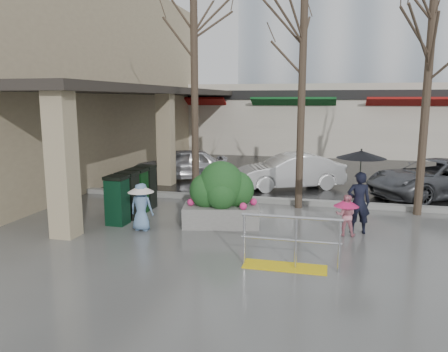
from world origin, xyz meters
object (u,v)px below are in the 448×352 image
at_px(handrail, 288,249).
at_px(child_pink, 346,212).
at_px(woman, 360,181).
at_px(planter, 222,195).
at_px(car_c, 435,178).
at_px(child_blue, 141,203).
at_px(tree_west, 194,34).
at_px(tree_midwest, 304,24).
at_px(tree_mideast, 431,34).
at_px(car_a, 181,164).
at_px(news_boxes, 133,193).
at_px(car_b, 290,171).

height_order(handrail, child_pink, handrail).
distance_m(woman, planter, 3.38).
xyz_separation_m(child_pink, car_c, (2.94, 4.91, 0.06)).
bearing_deg(car_c, handrail, -60.76).
relative_size(woman, child_blue, 1.73).
height_order(handrail, tree_west, tree_west).
bearing_deg(woman, tree_midwest, -61.26).
distance_m(tree_west, car_c, 8.99).
distance_m(tree_mideast, car_a, 9.85).
bearing_deg(child_pink, woman, -137.53).
relative_size(tree_midwest, news_boxes, 3.07).
distance_m(tree_midwest, planter, 5.32).
xyz_separation_m(child_pink, child_blue, (-4.86, -0.77, 0.12)).
xyz_separation_m(handrail, car_b, (-0.68, 7.55, 0.25)).
bearing_deg(child_pink, car_c, -120.51).
distance_m(tree_midwest, child_blue, 6.62).
bearing_deg(handrail, car_a, 121.53).
xyz_separation_m(child_pink, car_b, (-1.80, 5.20, 0.06)).
bearing_deg(child_blue, car_b, -115.70).
bearing_deg(handrail, child_blue, 157.12).
xyz_separation_m(tree_west, tree_midwest, (3.20, 0.00, 0.15)).
bearing_deg(woman, child_pink, 35.18).
bearing_deg(car_a, child_blue, -12.41).
distance_m(tree_mideast, car_b, 6.33).
distance_m(child_blue, planter, 2.01).
distance_m(woman, car_a, 8.60).
relative_size(tree_west, woman, 3.32).
height_order(news_boxes, car_c, news_boxes).
bearing_deg(news_boxes, child_blue, -55.67).
distance_m(handrail, car_c, 8.32).
bearing_deg(child_pink, news_boxes, -4.09).
height_order(tree_midwest, planter, tree_midwest).
height_order(woman, car_c, woman).
bearing_deg(tree_mideast, car_a, 157.20).
relative_size(tree_mideast, woman, 3.17).
relative_size(child_pink, car_a, 0.27).
height_order(child_blue, car_a, car_a).
bearing_deg(child_pink, child_blue, 9.40).
bearing_deg(car_b, news_boxes, -65.21).
bearing_deg(car_c, tree_mideast, -52.02).
bearing_deg(child_pink, car_b, -70.51).
bearing_deg(car_a, tree_midwest, 31.26).
relative_size(planter, car_c, 0.45).
height_order(tree_mideast, child_blue, tree_mideast).
relative_size(child_blue, car_c, 0.26).
relative_size(news_boxes, car_a, 0.62).
xyz_separation_m(car_b, car_c, (4.74, -0.30, 0.00)).
bearing_deg(news_boxes, planter, -6.75).
bearing_deg(news_boxes, car_b, 51.57).
bearing_deg(tree_mideast, tree_midwest, 180.00).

